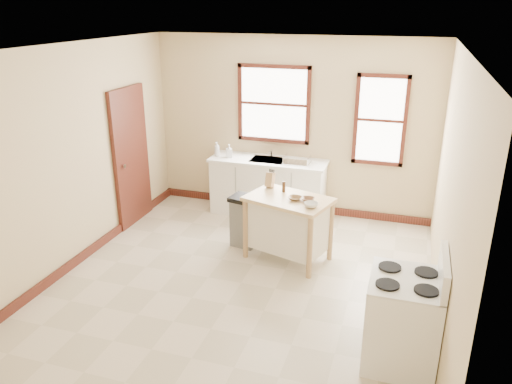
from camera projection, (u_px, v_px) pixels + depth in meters
floor at (241, 283)px, 6.16m from camera, size 5.00×5.00×0.00m
ceiling at (238, 48)px, 5.16m from camera, size 5.00×5.00×0.00m
wall_back at (292, 127)px, 7.89m from camera, size 4.50×0.04×2.80m
wall_left at (72, 158)px, 6.30m from camera, size 0.04×5.00×2.80m
wall_right at (450, 198)px, 5.02m from camera, size 0.04×5.00×2.80m
window_main at (274, 104)px, 7.83m from camera, size 1.17×0.06×1.22m
window_side at (380, 120)px, 7.42m from camera, size 0.77×0.06×1.37m
door_left at (131, 157)px, 7.57m from camera, size 0.06×0.90×2.10m
baseboard_back at (290, 206)px, 8.34m from camera, size 4.50×0.04×0.12m
baseboard_left at (87, 253)px, 6.76m from camera, size 0.04×5.00×0.12m
sink_counter at (268, 187)px, 8.04m from camera, size 1.86×0.62×0.92m
faucet at (271, 150)px, 8.00m from camera, size 0.03×0.03×0.22m
soap_bottle_a at (217, 149)px, 8.03m from camera, size 0.10×0.10×0.23m
soap_bottle_b at (229, 151)px, 7.96m from camera, size 0.13×0.13×0.21m
dish_rack at (297, 160)px, 7.68m from camera, size 0.43×0.34×0.10m
kitchen_island at (288, 229)px, 6.61m from camera, size 1.22×0.96×0.88m
knife_block at (270, 180)px, 6.79m from camera, size 0.11×0.11×0.20m
pepper_grinder at (284, 187)px, 6.62m from camera, size 0.06×0.06×0.15m
bowl_a at (295, 198)px, 6.38m from camera, size 0.21×0.21×0.04m
bowl_b at (308, 199)px, 6.34m from camera, size 0.17×0.17×0.04m
bowl_c at (311, 205)px, 6.15m from camera, size 0.21×0.21×0.06m
trash_bin at (245, 221)px, 7.00m from camera, size 0.43×0.39×0.74m
gas_stove at (404, 308)px, 4.63m from camera, size 0.72×0.72×1.16m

